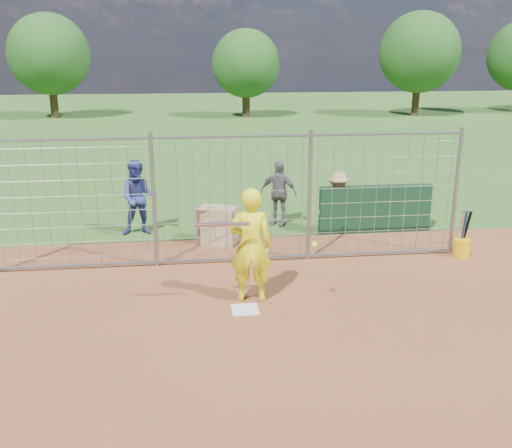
{
  "coord_description": "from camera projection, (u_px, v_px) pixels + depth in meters",
  "views": [
    {
      "loc": [
        -0.85,
        -8.58,
        4.02
      ],
      "look_at": [
        0.3,
        0.8,
        1.15
      ],
      "focal_mm": 40.0,
      "sensor_mm": 36.0,
      "label": 1
    }
  ],
  "objects": [
    {
      "name": "home_plate",
      "position": [
        245.0,
        310.0,
        9.23
      ],
      "size": [
        0.43,
        0.43,
        0.02
      ],
      "primitive_type": "cube",
      "color": "silver",
      "rests_on": "ground"
    },
    {
      "name": "bystander_a",
      "position": [
        139.0,
        198.0,
        12.83
      ],
      "size": [
        0.85,
        0.67,
        1.72
      ],
      "primitive_type": "imported",
      "rotation": [
        0.0,
        0.0,
        0.02
      ],
      "color": "navy",
      "rests_on": "ground"
    },
    {
      "name": "bystander_b",
      "position": [
        278.0,
        193.0,
        13.59
      ],
      "size": [
        0.99,
        0.77,
        1.57
      ],
      "primitive_type": "imported",
      "rotation": [
        0.0,
        0.0,
        -0.5
      ],
      "color": "#59595E",
      "rests_on": "ground"
    },
    {
      "name": "tree_line",
      "position": [
        248.0,
        57.0,
        35.42
      ],
      "size": [
        44.66,
        6.72,
        6.48
      ],
      "color": "#3F2B19",
      "rests_on": "ground"
    },
    {
      "name": "equipment_bin",
      "position": [
        218.0,
        225.0,
        12.36
      ],
      "size": [
        0.94,
        0.79,
        0.8
      ],
      "primitive_type": "cube",
      "rotation": [
        0.0,
        0.0,
        -0.34
      ],
      "color": "tan",
      "rests_on": "ground"
    },
    {
      "name": "bystander_c",
      "position": [
        337.0,
        202.0,
        13.01
      ],
      "size": [
        1.02,
        0.73,
        1.43
      ],
      "primitive_type": "imported",
      "rotation": [
        0.0,
        0.0,
        3.37
      ],
      "color": "#9A8154",
      "rests_on": "ground"
    },
    {
      "name": "infield_dirt",
      "position": [
        270.0,
        415.0,
        6.57
      ],
      "size": [
        18.0,
        18.0,
        0.0
      ],
      "primitive_type": "plane",
      "color": "brown",
      "rests_on": "ground"
    },
    {
      "name": "equipment_in_play",
      "position": [
        244.0,
        229.0,
        8.86
      ],
      "size": [
        1.93,
        0.22,
        0.43
      ],
      "color": "silver",
      "rests_on": "ground"
    },
    {
      "name": "batter",
      "position": [
        251.0,
        246.0,
        9.32
      ],
      "size": [
        0.76,
        0.55,
        1.95
      ],
      "primitive_type": "imported",
      "rotation": [
        0.0,
        0.0,
        3.02
      ],
      "color": "yellow",
      "rests_on": "ground"
    },
    {
      "name": "dugout_wall",
      "position": [
        375.0,
        209.0,
        13.08
      ],
      "size": [
        2.6,
        0.2,
        1.1
      ],
      "primitive_type": "cube",
      "color": "#11381E",
      "rests_on": "ground"
    },
    {
      "name": "bucket_with_bats",
      "position": [
        462.0,
        245.0,
        11.56
      ],
      "size": [
        0.34,
        0.34,
        0.98
      ],
      "color": "#F5B40C",
      "rests_on": "ground"
    },
    {
      "name": "ground",
      "position": [
        244.0,
        305.0,
        9.42
      ],
      "size": [
        100.0,
        100.0,
        0.0
      ],
      "primitive_type": "plane",
      "color": "#2D591E",
      "rests_on": "ground"
    },
    {
      "name": "backstop_fence",
      "position": [
        233.0,
        201.0,
        10.95
      ],
      "size": [
        9.08,
        0.08,
        2.6
      ],
      "color": "gray",
      "rests_on": "ground"
    }
  ]
}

